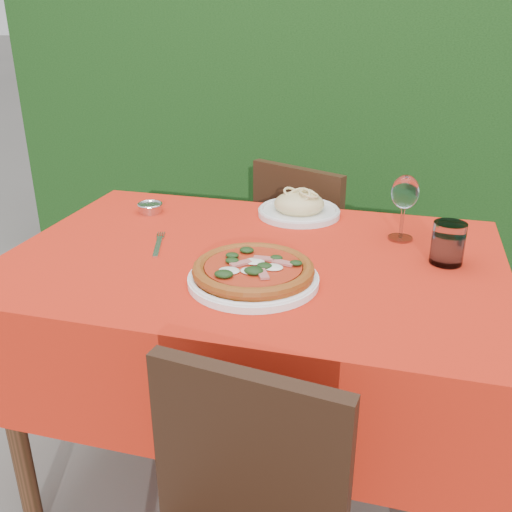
% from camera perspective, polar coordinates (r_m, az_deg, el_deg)
% --- Properties ---
extents(ground, '(60.00, 60.00, 0.00)m').
position_cam_1_polar(ground, '(1.90, -0.20, -21.16)').
color(ground, '#635E59').
rests_on(ground, ground).
extents(hedge, '(3.20, 0.55, 1.78)m').
position_cam_1_polar(hedge, '(2.91, 8.20, 14.93)').
color(hedge, black).
rests_on(hedge, ground).
extents(dining_table, '(1.26, 0.86, 0.75)m').
position_cam_1_polar(dining_table, '(1.54, -0.23, -5.08)').
color(dining_table, '#492817').
rests_on(dining_table, ground).
extents(chair_far, '(0.49, 0.49, 0.83)m').
position_cam_1_polar(chair_far, '(2.19, 5.33, 0.28)').
color(chair_far, black).
rests_on(chair_far, ground).
extents(pizza_plate, '(0.36, 0.36, 0.06)m').
position_cam_1_polar(pizza_plate, '(1.31, -0.27, -1.68)').
color(pizza_plate, white).
rests_on(pizza_plate, dining_table).
extents(pasta_plate, '(0.25, 0.25, 0.07)m').
position_cam_1_polar(pasta_plate, '(1.76, 4.33, 4.88)').
color(pasta_plate, silver).
rests_on(pasta_plate, dining_table).
extents(water_glass, '(0.08, 0.08, 0.11)m').
position_cam_1_polar(water_glass, '(1.48, 18.62, 1.01)').
color(water_glass, white).
rests_on(water_glass, dining_table).
extents(wine_glass, '(0.07, 0.07, 0.18)m').
position_cam_1_polar(wine_glass, '(1.58, 14.66, 5.93)').
color(wine_glass, white).
rests_on(wine_glass, dining_table).
extents(fork, '(0.08, 0.19, 0.01)m').
position_cam_1_polar(fork, '(1.54, -9.80, 0.92)').
color(fork, silver).
rests_on(fork, dining_table).
extents(steel_ramekin, '(0.07, 0.07, 0.03)m').
position_cam_1_polar(steel_ramekin, '(1.81, -10.53, 4.71)').
color(steel_ramekin, silver).
rests_on(steel_ramekin, dining_table).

